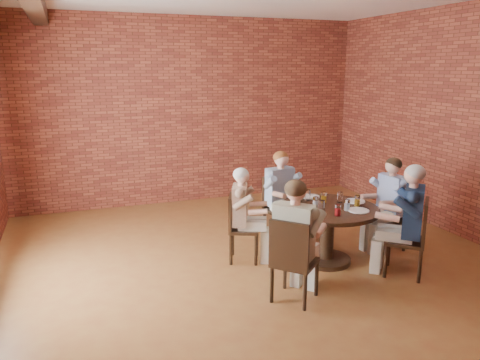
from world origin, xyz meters
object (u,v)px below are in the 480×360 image
object	(u,v)px
diner_a	(388,204)
diner_d	(296,241)
smartphone	(363,208)
chair_a	(392,214)
chair_b	(278,205)
chair_d	(292,258)
diner_e	(407,221)
dining_table	(327,223)
chair_e	(414,235)
chair_c	(238,225)
diner_b	(282,196)
diner_c	(244,215)

from	to	relation	value
diner_a	diner_d	distance (m)	2.07
smartphone	chair_a	bearing A→B (deg)	9.06
chair_b	chair_d	xyz separation A→B (m)	(-0.72, -1.90, 0.01)
diner_a	chair_b	distance (m)	1.56
diner_e	dining_table	bearing A→B (deg)	-90.00
diner_a	diner_e	xyz separation A→B (m)	(-0.32, -0.76, 0.04)
dining_table	diner_e	size ratio (longest dim) A/B	0.94
smartphone	chair_e	bearing A→B (deg)	-68.55
chair_d	chair_e	world-z (taller)	chair_e
dining_table	diner_e	bearing A→B (deg)	-42.81
smartphone	dining_table	bearing A→B (deg)	138.60
chair_c	chair_e	world-z (taller)	chair_e
chair_b	chair_c	size ratio (longest dim) A/B	1.04
diner_d	chair_a	bearing A→B (deg)	-107.73
chair_b	diner_e	bearing A→B (deg)	-72.83
chair_a	chair_d	size ratio (longest dim) A/B	0.97
chair_b	diner_d	distance (m)	1.96
chair_a	diner_d	size ratio (longest dim) A/B	0.68
dining_table	chair_d	bearing A→B (deg)	-137.88
diner_b	chair_c	xyz separation A→B (m)	(-0.87, -0.53, -0.17)
chair_d	smartphone	bearing A→B (deg)	-106.37
chair_a	diner_e	world-z (taller)	diner_e
chair_d	diner_d	xyz separation A→B (m)	(0.07, 0.06, 0.16)
chair_b	chair_e	distance (m)	2.03
dining_table	chair_d	xyz separation A→B (m)	(-0.91, -0.83, -0.01)
dining_table	chair_c	xyz separation A→B (m)	(-1.05, 0.46, -0.04)
chair_b	diner_d	world-z (taller)	diner_d
chair_e	smartphone	size ratio (longest dim) A/B	6.78
chair_b	smartphone	size ratio (longest dim) A/B	6.53
chair_c	diner_c	bearing A→B (deg)	-90.00
diner_c	diner_e	world-z (taller)	diner_e
diner_b	chair_a	bearing A→B (deg)	-44.54
dining_table	diner_e	xyz separation A→B (m)	(0.70, -0.65, 0.16)
diner_a	chair_b	size ratio (longest dim) A/B	1.40
chair_e	smartphone	xyz separation A→B (m)	(-0.38, 0.52, 0.24)
chair_e	diner_d	bearing A→B (deg)	-45.36
chair_c	chair_d	size ratio (longest dim) A/B	0.94
chair_a	chair_e	world-z (taller)	chair_e
chair_a	smartphone	distance (m)	0.82
diner_c	chair_b	bearing A→B (deg)	-27.42
diner_d	diner_e	bearing A→B (deg)	-127.91
chair_e	diner_e	world-z (taller)	diner_e
chair_b	smartphone	xyz separation A→B (m)	(0.59, -1.27, 0.25)
dining_table	chair_e	world-z (taller)	chair_e
dining_table	diner_e	distance (m)	0.97
dining_table	diner_a	xyz separation A→B (m)	(1.02, 0.11, 0.12)
chair_c	diner_d	distance (m)	1.26
dining_table	chair_d	world-z (taller)	chair_d
diner_a	diner_e	bearing A→B (deg)	-28.85
chair_b	chair_c	world-z (taller)	chair_b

